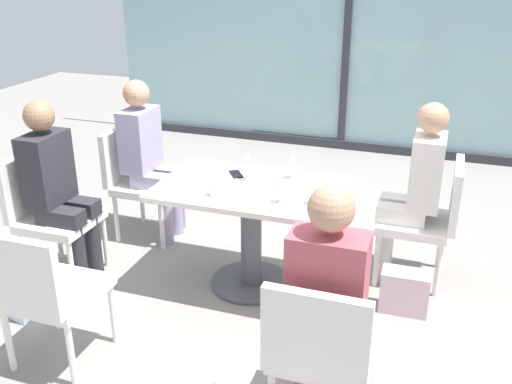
{
  "coord_description": "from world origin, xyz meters",
  "views": [
    {
      "loc": [
        1.15,
        -3.25,
        2.13
      ],
      "look_at": [
        0.0,
        0.1,
        0.65
      ],
      "focal_mm": 40.37,
      "sensor_mm": 36.0,
      "label": 1
    }
  ],
  "objects_px": {
    "dining_table_main": "(251,215)",
    "wine_glass_2": "(316,184)",
    "person_far_right": "(416,184)",
    "cell_phone_on_table": "(236,174)",
    "person_front_right": "(329,296)",
    "wine_glass_0": "(248,161)",
    "chair_far_right": "(429,214)",
    "person_far_left": "(148,153)",
    "chair_front_right": "(321,348)",
    "chair_side_end": "(47,209)",
    "wine_glass_1": "(292,159)",
    "coffee_cup": "(216,189)",
    "handbag_1": "(15,294)",
    "person_side_end": "(56,183)",
    "chair_far_left": "(138,176)",
    "wine_glass_3": "(281,182)",
    "chair_front_left": "(44,289)",
    "handbag_2": "(405,291)"
  },
  "relations": [
    {
      "from": "person_far_right",
      "to": "wine_glass_2",
      "type": "xyz_separation_m",
      "value": [
        -0.55,
        -0.6,
        0.16
      ]
    },
    {
      "from": "chair_side_end",
      "to": "person_side_end",
      "type": "bearing_deg",
      "value": 0.0
    },
    {
      "from": "dining_table_main",
      "to": "chair_side_end",
      "type": "height_order",
      "value": "chair_side_end"
    },
    {
      "from": "chair_front_right",
      "to": "chair_side_end",
      "type": "height_order",
      "value": "same"
    },
    {
      "from": "coffee_cup",
      "to": "handbag_2",
      "type": "distance_m",
      "value": 1.36
    },
    {
      "from": "coffee_cup",
      "to": "person_side_end",
      "type": "bearing_deg",
      "value": -175.37
    },
    {
      "from": "chair_side_end",
      "to": "person_front_right",
      "type": "distance_m",
      "value": 2.27
    },
    {
      "from": "wine_glass_1",
      "to": "coffee_cup",
      "type": "distance_m",
      "value": 0.58
    },
    {
      "from": "chair_front_left",
      "to": "handbag_2",
      "type": "xyz_separation_m",
      "value": [
        1.77,
        1.18,
        -0.36
      ]
    },
    {
      "from": "dining_table_main",
      "to": "wine_glass_2",
      "type": "relative_size",
      "value": 6.5
    },
    {
      "from": "chair_far_right",
      "to": "person_far_left",
      "type": "height_order",
      "value": "person_far_left"
    },
    {
      "from": "chair_far_right",
      "to": "cell_phone_on_table",
      "type": "distance_m",
      "value": 1.33
    },
    {
      "from": "chair_front_right",
      "to": "cell_phone_on_table",
      "type": "relative_size",
      "value": 6.04
    },
    {
      "from": "coffee_cup",
      "to": "handbag_1",
      "type": "height_order",
      "value": "coffee_cup"
    },
    {
      "from": "dining_table_main",
      "to": "wine_glass_0",
      "type": "xyz_separation_m",
      "value": [
        -0.06,
        0.1,
        0.34
      ]
    },
    {
      "from": "person_front_right",
      "to": "wine_glass_3",
      "type": "bearing_deg",
      "value": 119.3
    },
    {
      "from": "chair_front_left",
      "to": "coffee_cup",
      "type": "height_order",
      "value": "chair_front_left"
    },
    {
      "from": "chair_far_left",
      "to": "wine_glass_2",
      "type": "bearing_deg",
      "value": -20.97
    },
    {
      "from": "chair_far_right",
      "to": "handbag_1",
      "type": "xyz_separation_m",
      "value": [
        -2.41,
        -1.27,
        -0.36
      ]
    },
    {
      "from": "wine_glass_3",
      "to": "chair_far_right",
      "type": "bearing_deg",
      "value": 37.09
    },
    {
      "from": "chair_front_left",
      "to": "person_front_right",
      "type": "distance_m",
      "value": 1.5
    },
    {
      "from": "chair_side_end",
      "to": "person_side_end",
      "type": "relative_size",
      "value": 0.69
    },
    {
      "from": "chair_far_left",
      "to": "person_far_right",
      "type": "bearing_deg",
      "value": -0.0
    },
    {
      "from": "chair_front_right",
      "to": "handbag_1",
      "type": "height_order",
      "value": "chair_front_right"
    },
    {
      "from": "wine_glass_3",
      "to": "cell_phone_on_table",
      "type": "xyz_separation_m",
      "value": [
        -0.42,
        0.36,
        -0.13
      ]
    },
    {
      "from": "coffee_cup",
      "to": "handbag_2",
      "type": "bearing_deg",
      "value": 10.82
    },
    {
      "from": "person_far_right",
      "to": "cell_phone_on_table",
      "type": "xyz_separation_m",
      "value": [
        -1.17,
        -0.29,
        0.03
      ]
    },
    {
      "from": "chair_side_end",
      "to": "chair_front_right",
      "type": "bearing_deg",
      "value": -22.06
    },
    {
      "from": "person_front_right",
      "to": "wine_glass_1",
      "type": "distance_m",
      "value": 1.4
    },
    {
      "from": "wine_glass_1",
      "to": "coffee_cup",
      "type": "bearing_deg",
      "value": -129.61
    },
    {
      "from": "wine_glass_1",
      "to": "wine_glass_3",
      "type": "distance_m",
      "value": 0.42
    },
    {
      "from": "chair_far_left",
      "to": "person_side_end",
      "type": "bearing_deg",
      "value": -101.92
    },
    {
      "from": "wine_glass_0",
      "to": "coffee_cup",
      "type": "relative_size",
      "value": 2.06
    },
    {
      "from": "wine_glass_0",
      "to": "handbag_1",
      "type": "height_order",
      "value": "wine_glass_0"
    },
    {
      "from": "chair_front_right",
      "to": "person_far_left",
      "type": "relative_size",
      "value": 0.69
    },
    {
      "from": "person_far_left",
      "to": "cell_phone_on_table",
      "type": "bearing_deg",
      "value": -19.26
    },
    {
      "from": "wine_glass_0",
      "to": "coffee_cup",
      "type": "height_order",
      "value": "wine_glass_0"
    },
    {
      "from": "chair_far_right",
      "to": "chair_front_left",
      "type": "height_order",
      "value": "same"
    },
    {
      "from": "chair_far_right",
      "to": "handbag_1",
      "type": "relative_size",
      "value": 2.9
    },
    {
      "from": "dining_table_main",
      "to": "person_far_right",
      "type": "distance_m",
      "value": 1.12
    },
    {
      "from": "chair_front_left",
      "to": "wine_glass_2",
      "type": "height_order",
      "value": "wine_glass_2"
    },
    {
      "from": "chair_front_left",
      "to": "handbag_2",
      "type": "distance_m",
      "value": 2.16
    },
    {
      "from": "chair_front_right",
      "to": "wine_glass_2",
      "type": "height_order",
      "value": "wine_glass_2"
    },
    {
      "from": "person_side_end",
      "to": "coffee_cup",
      "type": "relative_size",
      "value": 14.0
    },
    {
      "from": "person_far_left",
      "to": "chair_front_left",
      "type": "bearing_deg",
      "value": -80.9
    },
    {
      "from": "cell_phone_on_table",
      "to": "person_far_left",
      "type": "bearing_deg",
      "value": 125.63
    },
    {
      "from": "dining_table_main",
      "to": "handbag_1",
      "type": "xyz_separation_m",
      "value": [
        -1.29,
        -0.81,
        -0.39
      ]
    },
    {
      "from": "chair_side_end",
      "to": "cell_phone_on_table",
      "type": "relative_size",
      "value": 6.04
    },
    {
      "from": "person_side_end",
      "to": "wine_glass_1",
      "type": "bearing_deg",
      "value": 19.73
    },
    {
      "from": "person_front_right",
      "to": "wine_glass_0",
      "type": "height_order",
      "value": "person_front_right"
    }
  ]
}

